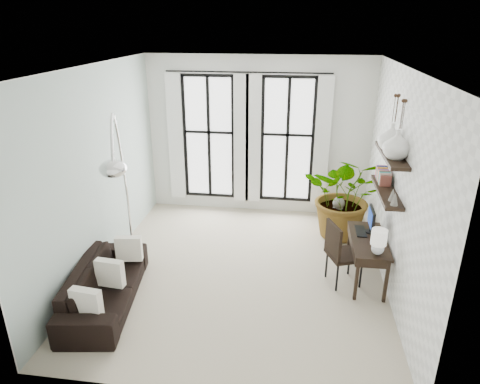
% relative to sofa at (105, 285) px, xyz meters
% --- Properties ---
extents(floor, '(5.00, 5.00, 0.00)m').
position_rel_sofa_xyz_m(floor, '(1.80, 1.08, -0.30)').
color(floor, '#C2B59A').
rests_on(floor, ground).
extents(ceiling, '(5.00, 5.00, 0.00)m').
position_rel_sofa_xyz_m(ceiling, '(1.80, 1.08, 2.90)').
color(ceiling, white).
rests_on(ceiling, wall_back).
extents(wall_left, '(0.00, 5.00, 5.00)m').
position_rel_sofa_xyz_m(wall_left, '(-0.45, 1.08, 1.30)').
color(wall_left, '#AEC3BA').
rests_on(wall_left, floor).
extents(wall_right, '(0.00, 5.00, 5.00)m').
position_rel_sofa_xyz_m(wall_right, '(4.05, 1.08, 1.30)').
color(wall_right, white).
rests_on(wall_right, floor).
extents(wall_back, '(4.50, 0.00, 4.50)m').
position_rel_sofa_xyz_m(wall_back, '(1.80, 3.58, 1.30)').
color(wall_back, white).
rests_on(wall_back, floor).
extents(windows, '(3.26, 0.13, 2.65)m').
position_rel_sofa_xyz_m(windows, '(1.60, 3.50, 1.26)').
color(windows, white).
rests_on(windows, wall_back).
extents(wall_shelves, '(0.25, 1.30, 0.60)m').
position_rel_sofa_xyz_m(wall_shelves, '(3.91, 1.16, 1.43)').
color(wall_shelves, black).
rests_on(wall_shelves, wall_right).
extents(sofa, '(1.07, 2.13, 0.60)m').
position_rel_sofa_xyz_m(sofa, '(0.00, 0.00, 0.00)').
color(sofa, black).
rests_on(sofa, floor).
extents(throw_pillows, '(0.40, 1.52, 0.40)m').
position_rel_sofa_xyz_m(throw_pillows, '(0.10, 0.00, 0.20)').
color(throw_pillows, white).
rests_on(throw_pillows, sofa).
extents(plant, '(1.66, 1.50, 1.63)m').
position_rel_sofa_xyz_m(plant, '(3.53, 2.59, 0.52)').
color(plant, '#2D7228').
rests_on(plant, floor).
extents(desk, '(0.51, 1.21, 1.11)m').
position_rel_sofa_xyz_m(desk, '(3.75, 1.06, 0.39)').
color(desk, black).
rests_on(desk, floor).
extents(desk_chair, '(0.62, 0.62, 1.02)m').
position_rel_sofa_xyz_m(desk_chair, '(3.32, 0.97, 0.28)').
color(desk_chair, black).
rests_on(desk_chair, floor).
extents(arc_lamp, '(0.77, 1.62, 2.64)m').
position_rel_sofa_xyz_m(arc_lamp, '(0.10, 0.66, 1.73)').
color(arc_lamp, silver).
rests_on(arc_lamp, floor).
extents(buddha, '(0.44, 0.44, 0.79)m').
position_rel_sofa_xyz_m(buddha, '(3.41, 2.54, 0.03)').
color(buddha, slate).
rests_on(buddha, floor).
extents(vase_a, '(0.37, 0.37, 0.38)m').
position_rel_sofa_xyz_m(vase_a, '(3.91, 0.87, 1.97)').
color(vase_a, white).
rests_on(vase_a, shelf_upper).
extents(vase_b, '(0.37, 0.37, 0.38)m').
position_rel_sofa_xyz_m(vase_b, '(3.91, 1.27, 1.97)').
color(vase_b, white).
rests_on(vase_b, shelf_upper).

